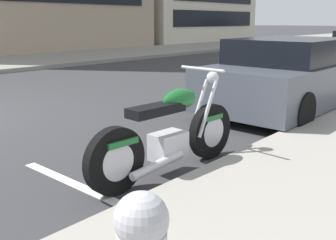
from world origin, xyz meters
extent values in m
cube|color=gray|center=(12.00, 7.44, 0.07)|extent=(120.00, 5.00, 0.14)
cube|color=silver|center=(0.00, -4.34, 0.00)|extent=(0.12, 2.20, 0.01)
cylinder|color=black|center=(1.61, -4.71, 0.34)|extent=(0.68, 0.14, 0.68)
cylinder|color=silver|center=(1.61, -4.71, 0.34)|extent=(0.38, 0.14, 0.37)
cylinder|color=black|center=(0.14, -4.64, 0.34)|extent=(0.68, 0.14, 0.68)
cylinder|color=silver|center=(0.14, -4.64, 0.34)|extent=(0.38, 0.14, 0.37)
cube|color=silver|center=(0.87, -4.67, 0.32)|extent=(0.41, 0.28, 0.30)
cube|color=black|center=(0.69, -4.66, 0.76)|extent=(0.69, 0.25, 0.10)
ellipsoid|color=#196028|center=(1.05, -4.68, 0.82)|extent=(0.49, 0.26, 0.24)
cube|color=#196028|center=(0.19, -4.64, 0.53)|extent=(0.37, 0.20, 0.06)
cube|color=#196028|center=(1.59, -4.71, 0.53)|extent=(0.33, 0.18, 0.06)
cylinder|color=silver|center=(1.47, -4.63, 0.65)|extent=(0.34, 0.06, 0.65)
cylinder|color=silver|center=(1.46, -4.77, 0.65)|extent=(0.34, 0.06, 0.65)
cylinder|color=silver|center=(1.43, -4.70, 1.12)|extent=(0.07, 0.62, 0.04)
sphere|color=silver|center=(1.63, -4.71, 1.00)|extent=(0.15, 0.15, 0.15)
cylinder|color=silver|center=(0.57, -4.80, 0.22)|extent=(0.71, 0.13, 0.16)
cube|color=#4C515B|center=(4.89, -4.25, 0.53)|extent=(4.15, 1.81, 0.74)
cube|color=black|center=(4.77, -4.25, 1.12)|extent=(2.21, 1.66, 0.44)
cylinder|color=black|center=(6.26, -3.45, 0.31)|extent=(0.62, 0.22, 0.62)
cylinder|color=black|center=(3.52, -3.43, 0.31)|extent=(0.62, 0.22, 0.62)
cylinder|color=black|center=(3.51, -5.06, 0.31)|extent=(0.62, 0.22, 0.62)
cylinder|color=black|center=(9.46, -3.30, 0.31)|extent=(0.63, 0.26, 0.62)
sphere|color=#B7B7BC|center=(-1.17, -6.32, 0.85)|extent=(0.24, 0.24, 0.24)
cube|color=black|center=(22.61, 9.71, 1.80)|extent=(9.71, 0.06, 1.10)
camera|label=1|loc=(-2.21, -7.39, 1.66)|focal=42.03mm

